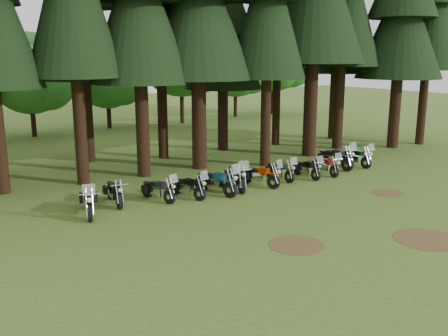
{
  "coord_description": "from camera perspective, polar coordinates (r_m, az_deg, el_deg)",
  "views": [
    {
      "loc": [
        -13.21,
        -13.42,
        6.01
      ],
      "look_at": [
        -1.24,
        5.0,
        1.0
      ],
      "focal_mm": 40.0,
      "sensor_mm": 36.0,
      "label": 1
    }
  ],
  "objects": [
    {
      "name": "pine_back_4",
      "position": [
        31.84,
        -0.14,
        16.88
      ],
      "size": [
        4.94,
        4.94,
        13.78
      ],
      "color": "black",
      "rests_on": "ground"
    },
    {
      "name": "dirt_patch_2",
      "position": [
        18.08,
        22.23,
        -7.55
      ],
      "size": [
        2.2,
        2.2,
        0.01
      ],
      "primitive_type": "cylinder",
      "color": "#4C3D1E",
      "rests_on": "ground"
    },
    {
      "name": "motorcycle_10",
      "position": [
        27.51,
        12.59,
        1.04
      ],
      "size": [
        0.49,
        2.52,
        1.59
      ],
      "rotation": [
        0.0,
        0.0,
        0.05
      ],
      "color": "black",
      "rests_on": "ground"
    },
    {
      "name": "decid_5",
      "position": [
        44.66,
        -4.35,
        13.09
      ],
      "size": [
        8.45,
        8.21,
        10.56
      ],
      "color": "black",
      "rests_on": "ground"
    },
    {
      "name": "decid_4",
      "position": [
        42.44,
        -12.81,
        10.32
      ],
      "size": [
        5.93,
        5.76,
        7.41
      ],
      "color": "black",
      "rests_on": "ground"
    },
    {
      "name": "decid_3",
      "position": [
        39.51,
        -20.9,
        9.85
      ],
      "size": [
        6.12,
        5.95,
        7.65
      ],
      "color": "black",
      "rests_on": "ground"
    },
    {
      "name": "motorcycle_4",
      "position": [
        21.87,
        -0.92,
        -1.72
      ],
      "size": [
        0.91,
        2.41,
        1.53
      ],
      "rotation": [
        0.0,
        0.0,
        0.26
      ],
      "color": "black",
      "rests_on": "ground"
    },
    {
      "name": "motorcycle_8",
      "position": [
        25.16,
        9.42,
        -0.16
      ],
      "size": [
        0.38,
        2.03,
        1.28
      ],
      "rotation": [
        0.0,
        0.0,
        -0.03
      ],
      "color": "black",
      "rests_on": "ground"
    },
    {
      "name": "motorcycle_2",
      "position": [
        21.11,
        -7.53,
        -2.58
      ],
      "size": [
        0.78,
        2.06,
        1.31
      ],
      "rotation": [
        0.0,
        0.0,
        0.26
      ],
      "color": "black",
      "rests_on": "ground"
    },
    {
      "name": "motorcycle_5",
      "position": [
        22.77,
        1.46,
        -1.12
      ],
      "size": [
        1.08,
        2.41,
        1.54
      ],
      "rotation": [
        0.0,
        0.0,
        -0.33
      ],
      "color": "black",
      "rests_on": "ground"
    },
    {
      "name": "dirt_patch_1",
      "position": [
        23.32,
        18.17,
        -2.74
      ],
      "size": [
        1.4,
        1.4,
        0.01
      ],
      "primitive_type": "cylinder",
      "color": "#4C3D1E",
      "rests_on": "ground"
    },
    {
      "name": "dirt_patch_0",
      "position": [
        16.46,
        8.26,
        -8.7
      ],
      "size": [
        1.8,
        1.8,
        0.01
      ],
      "primitive_type": "cylinder",
      "color": "#4C3D1E",
      "rests_on": "ground"
    },
    {
      "name": "motorcycle_7",
      "position": [
        24.52,
        6.41,
        -0.38
      ],
      "size": [
        0.39,
        2.06,
        1.3
      ],
      "rotation": [
        0.0,
        0.0,
        0.03
      ],
      "color": "black",
      "rests_on": "ground"
    },
    {
      "name": "motorcycle_0",
      "position": [
        19.76,
        -15.18,
        -3.81
      ],
      "size": [
        0.95,
        2.36,
        1.5
      ],
      "rotation": [
        0.0,
        0.0,
        -0.28
      ],
      "color": "black",
      "rests_on": "ground"
    },
    {
      "name": "motorcycle_11",
      "position": [
        28.35,
        14.82,
        1.15
      ],
      "size": [
        0.42,
        2.24,
        1.41
      ],
      "rotation": [
        0.0,
        0.0,
        -0.01
      ],
      "color": "black",
      "rests_on": "ground"
    },
    {
      "name": "decid_6",
      "position": [
        49.22,
        1.78,
        11.9
      ],
      "size": [
        7.06,
        6.86,
        8.82
      ],
      "color": "black",
      "rests_on": "ground"
    },
    {
      "name": "ground",
      "position": [
        19.77,
        11.01,
        -5.1
      ],
      "size": [
        120.0,
        120.0,
        0.0
      ],
      "primitive_type": "plane",
      "color": "#395818",
      "rests_on": "ground"
    },
    {
      "name": "motorcycle_3",
      "position": [
        21.4,
        -4.2,
        -2.27
      ],
      "size": [
        0.87,
        2.08,
        1.32
      ],
      "rotation": [
        0.0,
        0.0,
        0.3
      ],
      "color": "black",
      "rests_on": "ground"
    },
    {
      "name": "motorcycle_6",
      "position": [
        23.27,
        4.12,
        -0.96
      ],
      "size": [
        0.98,
        2.19,
        1.41
      ],
      "rotation": [
        0.0,
        0.0,
        0.33
      ],
      "color": "black",
      "rests_on": "ground"
    },
    {
      "name": "decid_7",
      "position": [
        51.84,
        6.2,
        13.01
      ],
      "size": [
        8.44,
        8.2,
        10.55
      ],
      "color": "black",
      "rests_on": "ground"
    },
    {
      "name": "motorcycle_9",
      "position": [
        26.02,
        11.53,
        0.21
      ],
      "size": [
        0.49,
        2.07,
        1.3
      ],
      "rotation": [
        0.0,
        0.0,
        -0.1
      ],
      "color": "black",
      "rests_on": "ground"
    },
    {
      "name": "motorcycle_1",
      "position": [
        20.96,
        -12.41,
        -2.83
      ],
      "size": [
        0.43,
        2.19,
        0.89
      ],
      "rotation": [
        0.0,
        0.0,
        -0.13
      ],
      "color": "black",
      "rests_on": "ground"
    }
  ]
}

